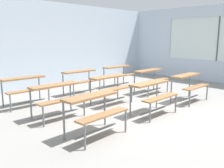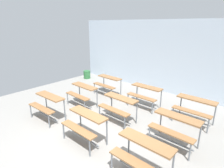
{
  "view_description": "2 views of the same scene",
  "coord_description": "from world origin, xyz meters",
  "px_view_note": "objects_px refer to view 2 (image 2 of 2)",
  "views": [
    {
      "loc": [
        -4.49,
        -3.27,
        1.76
      ],
      "look_at": [
        -0.12,
        1.17,
        0.53
      ],
      "focal_mm": 38.08,
      "sensor_mm": 36.0,
      "label": 1
    },
    {
      "loc": [
        3.02,
        -2.7,
        2.82
      ],
      "look_at": [
        -0.98,
        1.83,
        0.84
      ],
      "focal_mm": 29.54,
      "sensor_mm": 36.0,
      "label": 2
    }
  ],
  "objects_px": {
    "desk_bench_r0c0": "(47,102)",
    "desk_bench_r2c0": "(108,82)",
    "desk_bench_r1c2": "(175,124)",
    "desk_bench_r1c0": "(82,91)",
    "desk_bench_r0c2": "(143,151)",
    "desk_bench_r1c1": "(118,104)",
    "desk_bench_r2c2": "(195,105)",
    "trash_bin": "(87,75)",
    "desk_bench_r2c1": "(145,92)",
    "desk_bench_r0c1": "(85,121)"
  },
  "relations": [
    {
      "from": "desk_bench_r0c0",
      "to": "desk_bench_r2c0",
      "type": "height_order",
      "value": "same"
    },
    {
      "from": "desk_bench_r1c2",
      "to": "desk_bench_r1c0",
      "type": "bearing_deg",
      "value": -178.82
    },
    {
      "from": "desk_bench_r0c0",
      "to": "desk_bench_r0c2",
      "type": "bearing_deg",
      "value": -2.58
    },
    {
      "from": "desk_bench_r1c0",
      "to": "desk_bench_r1c1",
      "type": "height_order",
      "value": "same"
    },
    {
      "from": "desk_bench_r2c2",
      "to": "trash_bin",
      "type": "distance_m",
      "value": 6.05
    },
    {
      "from": "desk_bench_r0c2",
      "to": "desk_bench_r1c2",
      "type": "height_order",
      "value": "same"
    },
    {
      "from": "desk_bench_r0c0",
      "to": "desk_bench_r0c2",
      "type": "distance_m",
      "value": 3.41
    },
    {
      "from": "desk_bench_r0c0",
      "to": "desk_bench_r2c2",
      "type": "height_order",
      "value": "same"
    },
    {
      "from": "desk_bench_r0c2",
      "to": "desk_bench_r2c1",
      "type": "bearing_deg",
      "value": 121.55
    },
    {
      "from": "desk_bench_r2c0",
      "to": "desk_bench_r2c2",
      "type": "distance_m",
      "value": 3.47
    },
    {
      "from": "desk_bench_r0c1",
      "to": "trash_bin",
      "type": "distance_m",
      "value": 5.69
    },
    {
      "from": "desk_bench_r0c2",
      "to": "desk_bench_r2c2",
      "type": "distance_m",
      "value": 2.73
    },
    {
      "from": "desk_bench_r0c1",
      "to": "desk_bench_r1c2",
      "type": "height_order",
      "value": "same"
    },
    {
      "from": "desk_bench_r1c0",
      "to": "desk_bench_r2c1",
      "type": "height_order",
      "value": "same"
    },
    {
      "from": "desk_bench_r0c1",
      "to": "desk_bench_r2c1",
      "type": "bearing_deg",
      "value": 90.36
    },
    {
      "from": "desk_bench_r2c2",
      "to": "trash_bin",
      "type": "height_order",
      "value": "desk_bench_r2c2"
    },
    {
      "from": "desk_bench_r0c0",
      "to": "desk_bench_r1c1",
      "type": "distance_m",
      "value": 2.16
    },
    {
      "from": "desk_bench_r0c2",
      "to": "desk_bench_r1c1",
      "type": "relative_size",
      "value": 0.99
    },
    {
      "from": "desk_bench_r2c2",
      "to": "desk_bench_r0c0",
      "type": "bearing_deg",
      "value": -140.73
    },
    {
      "from": "desk_bench_r2c0",
      "to": "desk_bench_r1c1",
      "type": "bearing_deg",
      "value": -36.72
    },
    {
      "from": "desk_bench_r1c1",
      "to": "desk_bench_r2c2",
      "type": "height_order",
      "value": "same"
    },
    {
      "from": "desk_bench_r0c0",
      "to": "desk_bench_r2c1",
      "type": "distance_m",
      "value": 3.23
    },
    {
      "from": "desk_bench_r0c0",
      "to": "desk_bench_r1c2",
      "type": "bearing_deg",
      "value": 18.65
    },
    {
      "from": "desk_bench_r0c0",
      "to": "desk_bench_r0c2",
      "type": "height_order",
      "value": "same"
    },
    {
      "from": "desk_bench_r1c1",
      "to": "desk_bench_r1c2",
      "type": "relative_size",
      "value": 1.0
    },
    {
      "from": "desk_bench_r0c1",
      "to": "desk_bench_r0c0",
      "type": "bearing_deg",
      "value": -179.62
    },
    {
      "from": "desk_bench_r2c2",
      "to": "trash_bin",
      "type": "relative_size",
      "value": 2.65
    },
    {
      "from": "desk_bench_r0c0",
      "to": "desk_bench_r2c2",
      "type": "xyz_separation_m",
      "value": [
        3.44,
        2.71,
        0.0
      ]
    },
    {
      "from": "desk_bench_r1c1",
      "to": "desk_bench_r2c2",
      "type": "distance_m",
      "value": 2.22
    },
    {
      "from": "desk_bench_r2c1",
      "to": "desk_bench_r2c0",
      "type": "bearing_deg",
      "value": 179.95
    },
    {
      "from": "desk_bench_r1c0",
      "to": "desk_bench_r1c2",
      "type": "relative_size",
      "value": 1.0
    },
    {
      "from": "desk_bench_r0c2",
      "to": "desk_bench_r1c2",
      "type": "bearing_deg",
      "value": 88.25
    },
    {
      "from": "desk_bench_r0c2",
      "to": "desk_bench_r2c1",
      "type": "height_order",
      "value": "same"
    },
    {
      "from": "desk_bench_r0c2",
      "to": "trash_bin",
      "type": "xyz_separation_m",
      "value": [
        -5.91,
        3.79,
        -0.35
      ]
    },
    {
      "from": "desk_bench_r0c1",
      "to": "desk_bench_r2c1",
      "type": "xyz_separation_m",
      "value": [
        0.01,
        2.72,
        0.0
      ]
    },
    {
      "from": "desk_bench_r0c1",
      "to": "desk_bench_r2c0",
      "type": "xyz_separation_m",
      "value": [
        -1.78,
        2.75,
        0.0
      ]
    },
    {
      "from": "desk_bench_r0c0",
      "to": "trash_bin",
      "type": "bearing_deg",
      "value": 121.49
    },
    {
      "from": "desk_bench_r2c0",
      "to": "desk_bench_r1c2",
      "type": "bearing_deg",
      "value": -19.72
    },
    {
      "from": "desk_bench_r1c0",
      "to": "desk_bench_r1c1",
      "type": "xyz_separation_m",
      "value": [
        1.65,
        0.0,
        0.0
      ]
    },
    {
      "from": "desk_bench_r1c1",
      "to": "desk_bench_r2c2",
      "type": "bearing_deg",
      "value": 39.76
    },
    {
      "from": "desk_bench_r0c2",
      "to": "trash_bin",
      "type": "relative_size",
      "value": 2.63
    },
    {
      "from": "desk_bench_r0c2",
      "to": "desk_bench_r1c2",
      "type": "distance_m",
      "value": 1.34
    },
    {
      "from": "desk_bench_r0c0",
      "to": "desk_bench_r0c1",
      "type": "height_order",
      "value": "same"
    },
    {
      "from": "desk_bench_r0c1",
      "to": "desk_bench_r1c2",
      "type": "distance_m",
      "value": 2.16
    },
    {
      "from": "desk_bench_r0c1",
      "to": "desk_bench_r1c0",
      "type": "relative_size",
      "value": 0.99
    },
    {
      "from": "desk_bench_r1c1",
      "to": "trash_bin",
      "type": "bearing_deg",
      "value": 151.37
    },
    {
      "from": "desk_bench_r0c0",
      "to": "desk_bench_r1c2",
      "type": "height_order",
      "value": "same"
    },
    {
      "from": "desk_bench_r0c2",
      "to": "desk_bench_r1c1",
      "type": "distance_m",
      "value": 2.18
    },
    {
      "from": "trash_bin",
      "to": "desk_bench_r1c2",
      "type": "bearing_deg",
      "value": -22.3
    },
    {
      "from": "desk_bench_r0c1",
      "to": "desk_bench_r1c1",
      "type": "relative_size",
      "value": 0.99
    }
  ]
}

